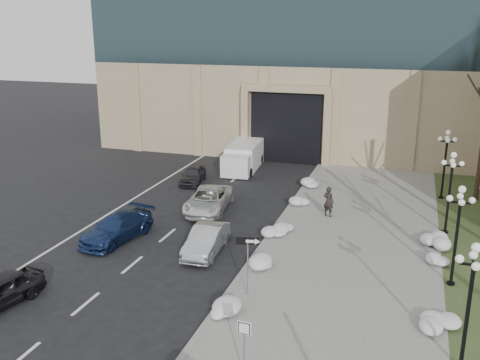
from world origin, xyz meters
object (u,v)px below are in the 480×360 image
object	(u,v)px
box_truck	(243,157)
lamppost_b	(458,223)
keep_sign	(244,338)
car_c	(117,228)
car_b	(206,240)
lamppost_d	(446,155)
pedestrian	(329,202)
one_way_sign	(252,248)
car_d	(208,200)
car_e	(193,175)
lamppost_a	(471,291)
lamppost_c	(451,182)

from	to	relation	value
box_truck	lamppost_b	world-z (taller)	lamppost_b
keep_sign	car_c	bearing A→B (deg)	141.24
keep_sign	box_truck	bearing A→B (deg)	111.09
box_truck	lamppost_b	distance (m)	22.31
car_b	lamppost_d	world-z (taller)	lamppost_d
pedestrian	lamppost_d	bearing A→B (deg)	-116.70
one_way_sign	car_d	bearing A→B (deg)	106.96
car_b	car_e	bearing A→B (deg)	112.30
lamppost_b	car_d	bearing A→B (deg)	156.72
car_e	one_way_sign	distance (m)	17.82
lamppost_a	car_e	bearing A→B (deg)	134.20
car_d	box_truck	bearing A→B (deg)	88.34
lamppost_a	lamppost_c	bearing A→B (deg)	90.00
one_way_sign	keep_sign	distance (m)	5.63
car_e	one_way_sign	bearing A→B (deg)	-69.28
car_b	one_way_sign	distance (m)	5.46
box_truck	keep_sign	xyz separation A→B (m)	(8.18, -25.52, 0.62)
pedestrian	lamppost_a	size ratio (longest dim) A/B	0.40
car_b	lamppost_b	xyz separation A→B (m)	(11.86, 0.00, 2.38)
car_d	pedestrian	size ratio (longest dim) A/B	2.71
lamppost_a	lamppost_b	world-z (taller)	same
car_c	lamppost_c	bearing A→B (deg)	30.26
car_c	car_d	size ratio (longest dim) A/B	0.94
one_way_sign	lamppost_c	bearing A→B (deg)	37.45
car_d	lamppost_c	world-z (taller)	lamppost_c
box_truck	lamppost_d	world-z (taller)	lamppost_d
box_truck	lamppost_d	size ratio (longest dim) A/B	1.39
car_d	keep_sign	size ratio (longest dim) A/B	2.34
one_way_sign	lamppost_b	size ratio (longest dim) A/B	0.59
car_e	pedestrian	size ratio (longest dim) A/B	1.97
car_b	lamppost_d	distance (m)	17.76
car_d	lamppost_a	distance (m)	19.05
one_way_sign	lamppost_c	size ratio (longest dim) A/B	0.59
keep_sign	lamppost_b	bearing A→B (deg)	56.49
car_d	one_way_sign	xyz separation A→B (m)	(5.84, -9.85, 1.60)
box_truck	one_way_sign	distance (m)	21.26
keep_sign	pedestrian	bearing A→B (deg)	92.63
keep_sign	lamppost_a	xyz separation A→B (m)	(6.88, 2.69, 1.46)
lamppost_b	lamppost_d	distance (m)	13.00
car_e	lamppost_d	world-z (taller)	lamppost_d
car_d	one_way_sign	bearing A→B (deg)	-66.26
lamppost_b	car_c	bearing A→B (deg)	179.78
car_c	lamppost_a	xyz separation A→B (m)	(17.13, -6.56, 2.37)
car_c	lamppost_a	size ratio (longest dim) A/B	1.02
car_c	keep_sign	world-z (taller)	keep_sign
car_c	pedestrian	bearing A→B (deg)	43.46
lamppost_c	car_d	bearing A→B (deg)	-178.26
lamppost_d	lamppost_b	bearing A→B (deg)	-90.00
lamppost_c	lamppost_d	size ratio (longest dim) A/B	1.00
keep_sign	lamppost_c	world-z (taller)	lamppost_c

